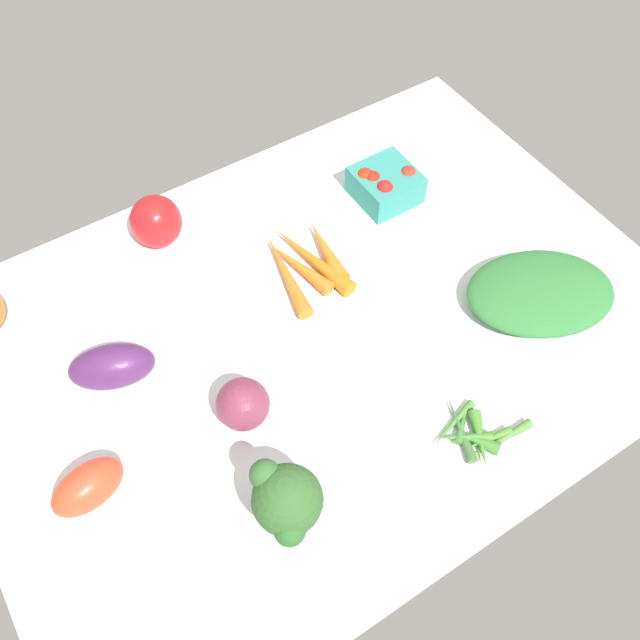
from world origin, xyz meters
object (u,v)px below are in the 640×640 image
at_px(eggplant, 112,366).
at_px(okra_pile, 474,435).
at_px(berry_basket, 385,184).
at_px(carrot_bunch, 306,261).
at_px(roma_tomato, 88,487).
at_px(leafy_greens_clump, 540,293).
at_px(broccoli_head, 285,500).
at_px(bell_pepper_red, 156,221).
at_px(red_onion_near_basket, 243,404).

bearing_deg(eggplant, okra_pile, -23.08).
distance_m(berry_basket, eggplant, 0.53).
bearing_deg(carrot_bunch, berry_basket, 17.21).
bearing_deg(roma_tomato, eggplant, -132.18).
xyz_separation_m(leafy_greens_clump, roma_tomato, (-0.69, 0.08, 0.00)).
bearing_deg(broccoli_head, eggplant, 107.72).
distance_m(berry_basket, roma_tomato, 0.66).
bearing_deg(okra_pile, eggplant, 136.63).
xyz_separation_m(berry_basket, eggplant, (-0.53, -0.09, 0.00)).
distance_m(carrot_bunch, okra_pile, 0.37).
xyz_separation_m(okra_pile, broccoli_head, (-0.27, 0.04, 0.06)).
xyz_separation_m(berry_basket, okra_pile, (-0.16, -0.43, -0.02)).
bearing_deg(berry_basket, bell_pepper_red, 162.14).
distance_m(berry_basket, broccoli_head, 0.58).
bearing_deg(okra_pile, roma_tomato, 156.49).
bearing_deg(okra_pile, leafy_greens_clump, 28.29).
xyz_separation_m(carrot_bunch, leafy_greens_clump, (0.26, -0.25, 0.01)).
height_order(leafy_greens_clump, eggplant, eggplant).
relative_size(red_onion_near_basket, okra_pile, 0.53).
xyz_separation_m(red_onion_near_basket, broccoli_head, (-0.03, -0.15, 0.03)).
distance_m(roma_tomato, broccoli_head, 0.25).
bearing_deg(bell_pepper_red, roma_tomato, -126.68).
height_order(carrot_bunch, okra_pile, carrot_bunch).
relative_size(carrot_bunch, leafy_greens_clump, 0.79).
height_order(leafy_greens_clump, broccoli_head, broccoli_head).
bearing_deg(eggplant, broccoli_head, -51.99).
relative_size(roma_tomato, broccoli_head, 0.88).
bearing_deg(broccoli_head, red_onion_near_basket, 80.69).
bearing_deg(berry_basket, leafy_greens_clump, -77.96).
relative_size(leafy_greens_clump, okra_pile, 1.64).
height_order(bell_pepper_red, okra_pile, bell_pepper_red).
relative_size(red_onion_near_basket, carrot_bunch, 0.41).
bearing_deg(eggplant, berry_basket, 29.69).
relative_size(okra_pile, broccoli_head, 1.23).
xyz_separation_m(leafy_greens_clump, bell_pepper_red, (-0.43, 0.42, 0.02)).
distance_m(okra_pile, roma_tomato, 0.50).
bearing_deg(roma_tomato, red_onion_near_basket, 169.22).
height_order(roma_tomato, broccoli_head, broccoli_head).
relative_size(eggplant, roma_tomato, 1.22).
relative_size(carrot_bunch, berry_basket, 1.80).
bearing_deg(broccoli_head, bell_pepper_red, 82.50).
bearing_deg(carrot_bunch, okra_pile, -85.28).
bearing_deg(berry_basket, broccoli_head, -137.55).
height_order(leafy_greens_clump, bell_pepper_red, bell_pepper_red).
height_order(red_onion_near_basket, broccoli_head, broccoli_head).
distance_m(berry_basket, okra_pile, 0.46).
distance_m(carrot_bunch, bell_pepper_red, 0.25).
bearing_deg(roma_tomato, bell_pepper_red, -135.59).
relative_size(bell_pepper_red, broccoli_head, 0.78).
distance_m(red_onion_near_basket, berry_basket, 0.47).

